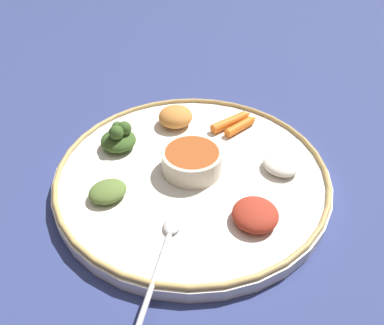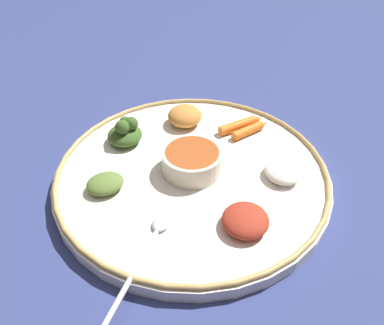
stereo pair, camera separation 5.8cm
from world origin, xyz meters
TOP-DOWN VIEW (x-y plane):
  - ground_plane at (0.00, 0.00)m, footprint 2.40×2.40m
  - platter at (0.00, 0.00)m, footprint 0.44×0.44m
  - platter_rim at (0.00, 0.00)m, footprint 0.43×0.43m
  - center_bowl at (0.00, 0.00)m, footprint 0.10×0.10m
  - spoon at (0.06, 0.15)m, footprint 0.08×0.17m
  - greens_pile at (0.11, -0.08)m, footprint 0.06×0.07m
  - carrot_near_spoon at (-0.11, -0.10)m, footprint 0.07×0.05m
  - carrot_outer at (-0.09, -0.11)m, footprint 0.09×0.06m
  - mound_collards at (0.13, 0.04)m, footprint 0.07×0.07m
  - mound_rice_white at (-0.14, 0.02)m, footprint 0.07×0.07m
  - mound_squash at (0.01, -0.13)m, footprint 0.08×0.09m
  - mound_beet at (-0.07, 0.12)m, footprint 0.09×0.09m

SIDE VIEW (x-z plane):
  - ground_plane at x=0.00m, z-range 0.00..0.00m
  - platter at x=0.00m, z-range 0.00..0.02m
  - platter_rim at x=0.00m, z-range 0.02..0.03m
  - spoon at x=0.06m, z-range 0.02..0.03m
  - carrot_near_spoon at x=-0.11m, z-range 0.02..0.04m
  - carrot_outer at x=-0.09m, z-range 0.02..0.04m
  - mound_rice_white at x=-0.14m, z-range 0.02..0.04m
  - mound_collards at x=0.13m, z-range 0.02..0.04m
  - mound_beet at x=-0.07m, z-range 0.02..0.05m
  - mound_squash at x=0.01m, z-range 0.02..0.05m
  - greens_pile at x=0.11m, z-range 0.02..0.06m
  - center_bowl at x=0.00m, z-range 0.02..0.06m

